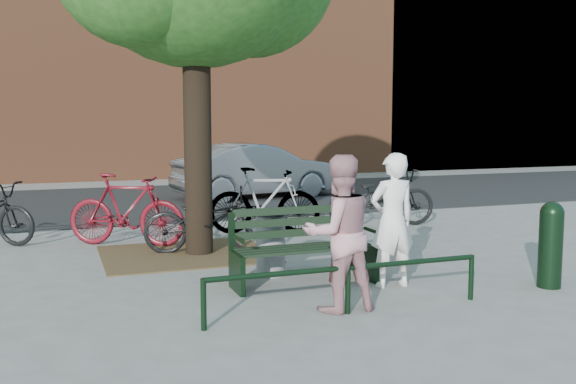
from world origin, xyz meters
name	(u,v)px	position (x,y,z in m)	size (l,w,h in m)	color
ground	(305,285)	(0.00, 0.00, 0.00)	(90.00, 90.00, 0.00)	gray
dirt_pit	(186,254)	(-1.00, 2.20, 0.01)	(2.40, 2.00, 0.02)	brown
road	(176,200)	(0.00, 8.50, 0.01)	(40.00, 7.00, 0.01)	black
park_bench	(302,245)	(0.00, 0.08, 0.48)	(1.74, 0.54, 0.97)	black
guard_railing	(348,275)	(0.00, -1.20, 0.40)	(3.06, 0.06, 0.51)	black
person_left	(392,220)	(0.95, -0.41, 0.80)	(0.58, 0.38, 1.59)	white
person_right	(339,233)	(-0.04, -1.05, 0.81)	(0.79, 0.62, 1.63)	#BA8086
bollard	(551,242)	(2.69, -1.08, 0.55)	(0.27, 0.27, 1.02)	black
litter_bin	(271,243)	(-0.23, 0.60, 0.42)	(0.41, 0.41, 0.83)	gray
bicycle_b	(126,210)	(-1.74, 3.18, 0.57)	(0.54, 1.90, 1.14)	#590C15
bicycle_c	(208,220)	(-0.67, 2.20, 0.49)	(0.65, 1.87, 0.98)	black
bicycle_d	(264,201)	(0.62, 3.45, 0.58)	(0.54, 1.92, 1.15)	gray
bicycle_e	(381,197)	(2.89, 3.44, 0.54)	(0.71, 2.04, 1.07)	black
parked_car	(257,171)	(2.01, 8.32, 0.68)	(1.45, 4.15, 1.37)	slate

